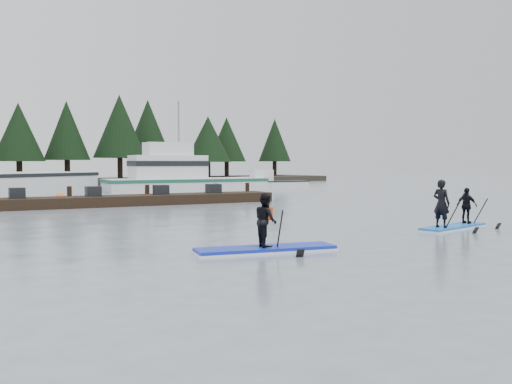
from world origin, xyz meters
TOP-DOWN VIEW (x-y plane):
  - ground at (0.00, 0.00)m, footprint 160.00×160.00m
  - far_shore at (0.00, 42.00)m, footprint 70.00×8.00m
  - treeline at (0.00, 42.00)m, footprint 60.00×4.00m
  - fishing_boat_medium at (9.14, 27.26)m, footprint 12.69×5.64m
  - skiff at (16.35, 25.31)m, footprint 6.12×3.30m
  - floating_dock at (-0.08, 16.30)m, footprint 15.37×4.50m
  - buoy_b at (-2.10, 21.39)m, footprint 0.59×0.59m
  - paddleboard_solo at (-4.13, 0.20)m, footprint 3.57×1.88m
  - paddleboard_duo at (3.81, 0.25)m, footprint 3.18×1.26m

SIDE VIEW (x-z plane):
  - ground at x=0.00m, z-range 0.00..0.00m
  - treeline at x=0.00m, z-range -4.00..4.00m
  - buoy_b at x=-2.10m, z-range -0.30..0.30m
  - floating_dock at x=-0.08m, z-range 0.00..0.51m
  - far_shore at x=0.00m, z-range 0.00..0.60m
  - skiff at x=16.35m, z-range 0.00..0.68m
  - paddleboard_solo at x=-4.13m, z-range -0.48..1.38m
  - fishing_boat_medium at x=9.14m, z-range -3.28..4.32m
  - paddleboard_duo at x=3.81m, z-range -0.49..1.64m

